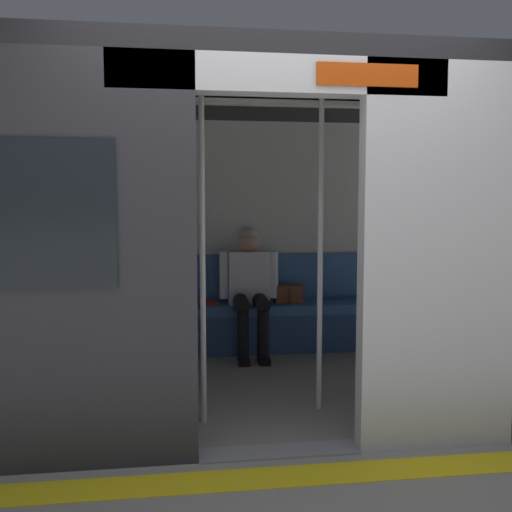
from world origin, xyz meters
The scene contains 9 objects.
ground_plane centered at (0.00, 0.00, 0.00)m, with size 60.00×60.00×0.00m, color gray.
platform_edge_strip centered at (0.00, 0.30, 0.00)m, with size 8.00×0.24×0.01m, color yellow.
train_car centered at (0.06, -1.21, 1.53)m, with size 6.40×2.77×2.32m.
bench_seat centered at (0.00, -2.26, 0.35)m, with size 2.94×0.44×0.46m.
person_seated centered at (-0.12, -2.21, 0.68)m, with size 0.55×0.68×1.19m.
handbag centered at (-0.51, -2.29, 0.54)m, with size 0.26×0.15×0.17m.
book centered at (0.26, -2.33, 0.47)m, with size 0.15×0.22×0.03m, color #B22D2D.
grab_pole_door centered at (0.40, -0.52, 1.09)m, with size 0.04×0.04×2.18m, color silver.
grab_pole_far centered at (-0.40, -0.65, 1.09)m, with size 0.04×0.04×2.18m, color silver.
Camera 1 is at (0.59, 3.19, 1.43)m, focal length 41.37 mm.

